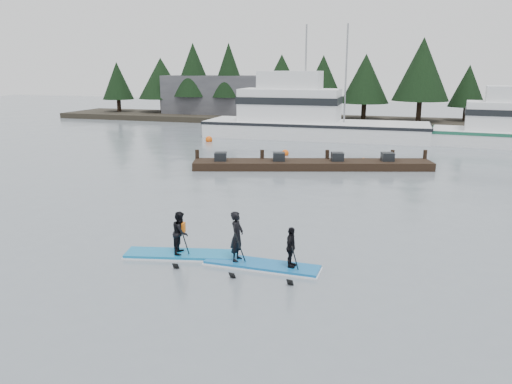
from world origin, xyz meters
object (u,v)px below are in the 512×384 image
(paddleboard_solo, at_px, (181,243))
(fishing_boat_large, at_px, (308,128))
(floating_dock, at_px, (312,165))
(paddleboard_duo, at_px, (261,250))

(paddleboard_solo, bearing_deg, fishing_boat_large, 80.88)
(floating_dock, height_order, paddleboard_duo, paddleboard_duo)
(fishing_boat_large, xyz_separation_m, paddleboard_solo, (2.02, -29.14, -0.34))
(floating_dock, distance_m, paddleboard_duo, 15.60)
(paddleboard_duo, bearing_deg, paddleboard_solo, 179.74)
(fishing_boat_large, distance_m, paddleboard_duo, 29.56)
(fishing_boat_large, bearing_deg, paddleboard_solo, -87.51)
(floating_dock, xyz_separation_m, paddleboard_solo, (-1.11, -15.48, 0.24))
(paddleboard_solo, relative_size, paddleboard_duo, 1.04)
(fishing_boat_large, xyz_separation_m, floating_dock, (3.13, -13.66, -0.57))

